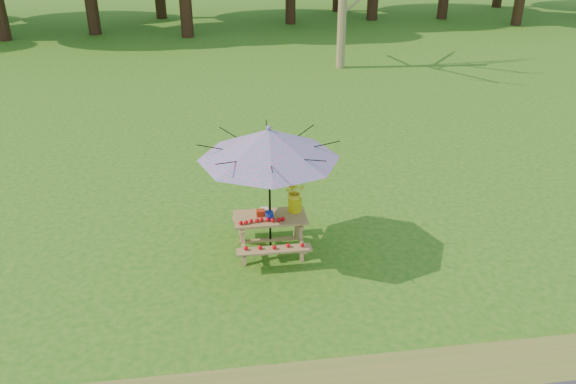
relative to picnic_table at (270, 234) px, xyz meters
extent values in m
plane|color=#206312|center=(-3.32, -0.50, -0.33)|extent=(120.00, 120.00, 0.00)
cube|color=#A7774B|center=(0.00, 0.00, 0.32)|extent=(1.20, 0.62, 0.04)
cube|color=#A7774B|center=(0.00, -0.55, 0.03)|extent=(1.20, 0.22, 0.04)
cube|color=#A7774B|center=(0.00, 0.55, 0.03)|extent=(1.20, 0.22, 0.04)
cylinder|color=black|center=(0.00, 0.00, 0.80)|extent=(0.04, 0.04, 2.25)
cone|color=teal|center=(0.00, 0.00, 1.62)|extent=(2.41, 2.41, 0.49)
sphere|color=teal|center=(0.00, 0.00, 1.89)|extent=(0.08, 0.08, 0.08)
cube|color=#BA2C0E|center=(-0.15, 0.06, 0.39)|extent=(0.14, 0.12, 0.10)
cylinder|color=#13289E|center=(-0.02, -0.08, 0.41)|extent=(0.13, 0.13, 0.13)
cube|color=silver|center=(-0.08, 0.17, 0.38)|extent=(0.13, 0.13, 0.07)
cylinder|color=#D7CC0B|center=(0.44, 0.14, 0.46)|extent=(0.24, 0.24, 0.24)
imported|color=yellow|center=(0.44, 0.14, 0.70)|extent=(0.34, 0.30, 0.35)
camera|label=1|loc=(-0.86, -8.12, 4.77)|focal=35.00mm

